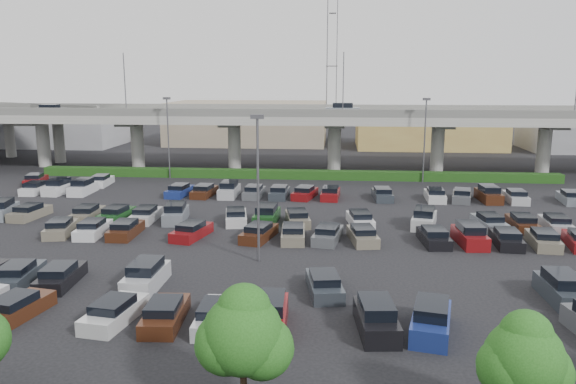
# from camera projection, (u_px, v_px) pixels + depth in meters

# --- Properties ---
(ground) EXTENTS (280.00, 280.00, 0.00)m
(ground) POSITION_uv_depth(u_px,v_px,m) (272.00, 231.00, 47.37)
(ground) COLOR black
(overpass) EXTENTS (150.00, 13.00, 15.80)m
(overpass) POSITION_uv_depth(u_px,v_px,m) (297.00, 120.00, 77.18)
(overpass) COLOR gray
(overpass) RESTS_ON ground
(hedge) EXTENTS (66.00, 1.60, 1.10)m
(hedge) POSITION_uv_depth(u_px,v_px,m) (294.00, 174.00, 71.66)
(hedge) COLOR #153810
(hedge) RESTS_ON ground
(tree_row) EXTENTS (65.07, 3.66, 5.94)m
(tree_row) POSITION_uv_depth(u_px,v_px,m) (207.00, 332.00, 20.72)
(tree_row) COLOR #332316
(tree_row) RESTS_ON ground
(parked_cars) EXTENTS (63.24, 41.69, 1.67)m
(parked_cars) POSITION_uv_depth(u_px,v_px,m) (251.00, 235.00, 43.95)
(parked_cars) COLOR #BABBBF
(parked_cars) RESTS_ON ground
(light_poles) EXTENTS (66.90, 48.38, 10.30)m
(light_poles) POSITION_uv_depth(u_px,v_px,m) (227.00, 154.00, 48.42)
(light_poles) COLOR #505055
(light_poles) RESTS_ON ground
(distant_buildings) EXTENTS (138.00, 24.00, 9.00)m
(distant_buildings) POSITION_uv_depth(u_px,v_px,m) (375.00, 126.00, 105.88)
(distant_buildings) COLOR gray
(distant_buildings) RESTS_ON ground
(comm_tower) EXTENTS (2.40, 2.40, 30.00)m
(comm_tower) POSITION_uv_depth(u_px,v_px,m) (332.00, 63.00, 116.11)
(comm_tower) COLOR #505055
(comm_tower) RESTS_ON ground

